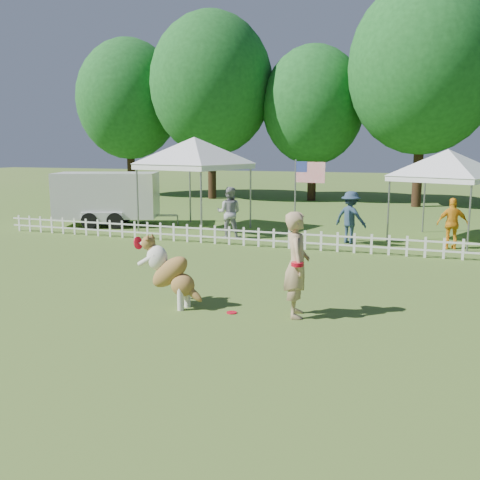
{
  "coord_description": "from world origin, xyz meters",
  "views": [
    {
      "loc": [
        3.92,
        -8.87,
        3.1
      ],
      "look_at": [
        -0.05,
        2.0,
        1.1
      ],
      "focal_mm": 40.0,
      "sensor_mm": 36.0,
      "label": 1
    }
  ],
  "objects": [
    {
      "name": "tree_center_right",
      "position": [
        3.0,
        21.0,
        6.3
      ],
      "size": [
        7.6,
        7.6,
        12.6
      ],
      "primitive_type": null,
      "color": "#164E1B",
      "rests_on": "ground"
    },
    {
      "name": "dog",
      "position": [
        -0.86,
        0.24,
        0.7
      ],
      "size": [
        1.39,
        0.6,
        1.4
      ],
      "primitive_type": null,
      "rotation": [
        0.0,
        0.0,
        -0.11
      ],
      "color": "brown",
      "rests_on": "ground"
    },
    {
      "name": "flag_pole",
      "position": [
        -0.2,
        7.46,
        1.37
      ],
      "size": [
        1.05,
        0.32,
        2.74
      ],
      "primitive_type": null,
      "rotation": [
        0.0,
        0.0,
        -0.21
      ],
      "color": "gray",
      "rests_on": "ground"
    },
    {
      "name": "canopy_tent_left",
      "position": [
        -4.66,
        9.63,
        1.71
      ],
      "size": [
        4.04,
        4.04,
        3.43
      ],
      "primitive_type": null,
      "rotation": [
        0.0,
        0.0,
        -0.25
      ],
      "color": "white",
      "rests_on": "ground"
    },
    {
      "name": "picket_fence",
      "position": [
        0.0,
        7.0,
        0.3
      ],
      "size": [
        22.0,
        0.08,
        0.6
      ],
      "primitive_type": null,
      "color": "white",
      "rests_on": "ground"
    },
    {
      "name": "ground",
      "position": [
        0.0,
        0.0,
        0.0
      ],
      "size": [
        120.0,
        120.0,
        0.0
      ],
      "primitive_type": "plane",
      "color": "#3F6B22",
      "rests_on": "ground"
    },
    {
      "name": "canopy_tent_right",
      "position": [
        4.25,
        10.16,
        1.5
      ],
      "size": [
        3.81,
        3.81,
        2.99
      ],
      "primitive_type": null,
      "rotation": [
        0.0,
        0.0,
        -0.41
      ],
      "color": "white",
      "rests_on": "ground"
    },
    {
      "name": "tree_center_left",
      "position": [
        -3.0,
        22.5,
        4.9
      ],
      "size": [
        6.0,
        6.0,
        9.8
      ],
      "primitive_type": null,
      "color": "#164E1B",
      "rests_on": "ground"
    },
    {
      "name": "handler",
      "position": [
        1.6,
        0.51,
        0.98
      ],
      "size": [
        0.66,
        0.82,
        1.96
      ],
      "primitive_type": "imported",
      "rotation": [
        0.0,
        0.0,
        1.86
      ],
      "color": "tan",
      "rests_on": "ground"
    },
    {
      "name": "tree_left",
      "position": [
        -9.0,
        21.5,
        6.0
      ],
      "size": [
        7.4,
        7.4,
        12.0
      ],
      "primitive_type": null,
      "color": "#164E1B",
      "rests_on": "ground"
    },
    {
      "name": "spectator_b",
      "position": [
        1.37,
        8.66,
        0.86
      ],
      "size": [
        1.26,
        1.01,
        1.71
      ],
      "primitive_type": "imported",
      "rotation": [
        0.0,
        0.0,
        2.75
      ],
      "color": "#283D55",
      "rests_on": "ground"
    },
    {
      "name": "spectator_c",
      "position": [
        4.48,
        8.72,
        0.79
      ],
      "size": [
        0.99,
        0.58,
        1.59
      ],
      "primitive_type": "imported",
      "rotation": [
        0.0,
        0.0,
        3.37
      ],
      "color": "orange",
      "rests_on": "ground"
    },
    {
      "name": "cargo_trailer",
      "position": [
        -8.47,
        9.46,
        1.08
      ],
      "size": [
        5.38,
        3.79,
        2.17
      ],
      "primitive_type": null,
      "rotation": [
        0.0,
        0.0,
        0.37
      ],
      "color": "silver",
      "rests_on": "ground"
    },
    {
      "name": "frisbee_on_turf",
      "position": [
        0.42,
        0.26,
        0.01
      ],
      "size": [
        0.26,
        0.26,
        0.02
      ],
      "primitive_type": "cylinder",
      "rotation": [
        0.0,
        0.0,
        -0.38
      ],
      "color": "red",
      "rests_on": "ground"
    },
    {
      "name": "tree_far_left",
      "position": [
        -15.0,
        22.0,
        5.5
      ],
      "size": [
        6.6,
        6.6,
        11.0
      ],
      "primitive_type": null,
      "color": "#164E1B",
      "rests_on": "ground"
    },
    {
      "name": "spectator_a",
      "position": [
        -2.71,
        8.2,
        0.89
      ],
      "size": [
        0.97,
        0.82,
        1.78
      ],
      "primitive_type": "imported",
      "rotation": [
        0.0,
        0.0,
        3.32
      ],
      "color": "#9A9A9F",
      "rests_on": "ground"
    }
  ]
}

